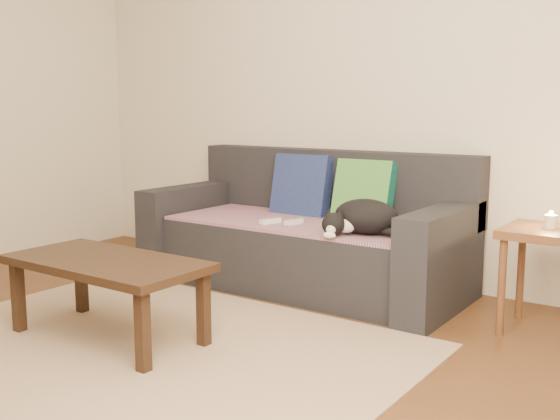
{
  "coord_description": "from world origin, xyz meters",
  "views": [
    {
      "loc": [
        2.27,
        -1.97,
        1.16
      ],
      "look_at": [
        0.05,
        1.2,
        0.55
      ],
      "focal_mm": 42.0,
      "sensor_mm": 36.0,
      "label": 1
    }
  ],
  "objects_px": {
    "side_table": "(549,247)",
    "coffee_table": "(107,269)",
    "sofa": "(306,238)",
    "wii_remote_a": "(270,221)",
    "cat": "(363,217)",
    "wii_remote_b": "(294,222)"
  },
  "relations": [
    {
      "from": "side_table",
      "to": "coffee_table",
      "type": "height_order",
      "value": "side_table"
    },
    {
      "from": "sofa",
      "to": "wii_remote_a",
      "type": "distance_m",
      "value": 0.33
    },
    {
      "from": "cat",
      "to": "wii_remote_a",
      "type": "distance_m",
      "value": 0.64
    },
    {
      "from": "wii_remote_b",
      "to": "coffee_table",
      "type": "xyz_separation_m",
      "value": [
        -0.3,
        -1.23,
        -0.09
      ]
    },
    {
      "from": "sofa",
      "to": "cat",
      "type": "xyz_separation_m",
      "value": [
        0.55,
        -0.25,
        0.23
      ]
    },
    {
      "from": "cat",
      "to": "wii_remote_b",
      "type": "bearing_deg",
      "value": 155.14
    },
    {
      "from": "wii_remote_a",
      "to": "wii_remote_b",
      "type": "height_order",
      "value": "same"
    },
    {
      "from": "sofa",
      "to": "coffee_table",
      "type": "distance_m",
      "value": 1.47
    },
    {
      "from": "sofa",
      "to": "coffee_table",
      "type": "xyz_separation_m",
      "value": [
        -0.25,
        -1.45,
        0.06
      ]
    },
    {
      "from": "cat",
      "to": "wii_remote_a",
      "type": "height_order",
      "value": "cat"
    },
    {
      "from": "wii_remote_a",
      "to": "coffee_table",
      "type": "relative_size",
      "value": 0.14
    },
    {
      "from": "wii_remote_b",
      "to": "side_table",
      "type": "relative_size",
      "value": 0.27
    },
    {
      "from": "sofa",
      "to": "side_table",
      "type": "bearing_deg",
      "value": -3.21
    },
    {
      "from": "sofa",
      "to": "cat",
      "type": "distance_m",
      "value": 0.64
    },
    {
      "from": "sofa",
      "to": "side_table",
      "type": "xyz_separation_m",
      "value": [
        1.52,
        -0.09,
        0.14
      ]
    },
    {
      "from": "sofa",
      "to": "coffee_table",
      "type": "bearing_deg",
      "value": -99.69
    },
    {
      "from": "cat",
      "to": "side_table",
      "type": "xyz_separation_m",
      "value": [
        0.98,
        0.17,
        -0.08
      ]
    },
    {
      "from": "wii_remote_a",
      "to": "side_table",
      "type": "xyz_separation_m",
      "value": [
        1.61,
        0.19,
        -0.0
      ]
    },
    {
      "from": "sofa",
      "to": "wii_remote_b",
      "type": "height_order",
      "value": "sofa"
    },
    {
      "from": "wii_remote_a",
      "to": "side_table",
      "type": "distance_m",
      "value": 1.62
    },
    {
      "from": "cat",
      "to": "coffee_table",
      "type": "xyz_separation_m",
      "value": [
        -0.79,
        -1.2,
        -0.17
      ]
    },
    {
      "from": "cat",
      "to": "wii_remote_b",
      "type": "height_order",
      "value": "cat"
    }
  ]
}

